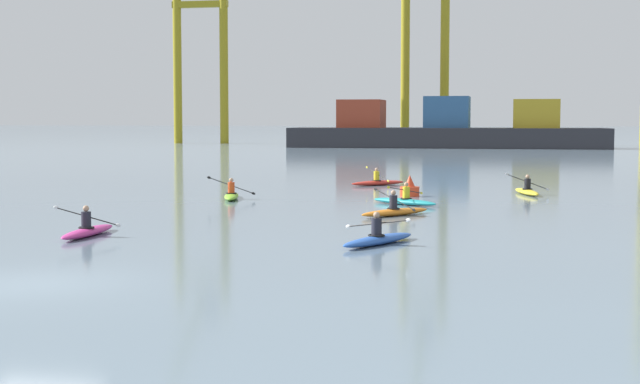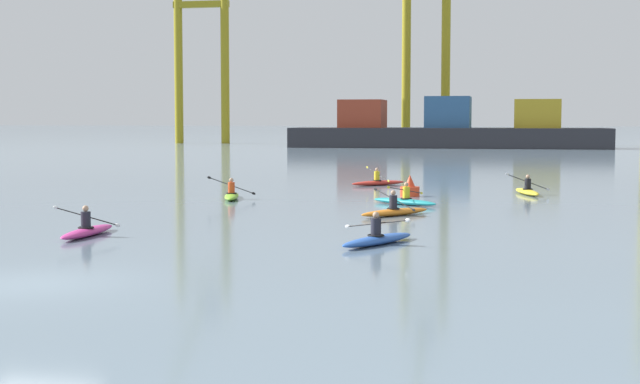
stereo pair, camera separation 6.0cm
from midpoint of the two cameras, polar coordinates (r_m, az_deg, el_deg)
The scene contains 12 objects.
ground_plane at distance 21.59m, azimuth -17.09°, elevation -5.35°, with size 800.00×800.00×0.00m, color slate.
container_barge at distance 116.00m, azimuth 7.78°, elevation 3.73°, with size 38.47×8.24×6.23m.
gantry_crane_west at distance 135.27m, azimuth -7.28°, elevation 9.78°, with size 8.11×18.28×32.38m.
gantry_crane_west_mid at distance 128.52m, azimuth 6.45°, elevation 10.81°, with size 6.53×20.43×37.31m.
channel_buoy at distance 43.67m, azimuth 5.51°, elevation 0.21°, with size 0.90×0.90×1.00m.
kayak_lime at distance 42.21m, azimuth -5.35°, elevation -0.19°, with size 2.13×3.44×1.05m.
kayak_red at distance 50.66m, azimuth 3.59°, elevation 0.60°, with size 2.90×2.75×1.01m.
kayak_teal at distance 39.44m, azimuth 5.20°, elevation -0.52°, with size 3.14×2.43×0.95m.
kayak_blue at distance 27.04m, azimuth 3.58°, elevation -2.83°, with size 2.06×3.32×0.95m.
kayak_orange at distance 35.03m, azimuth 4.61°, elevation -1.15°, with size 2.56×3.05×1.01m.
kayak_yellow at distance 45.55m, azimuth 12.49°, elevation 0.06°, with size 2.12×3.44×1.05m.
kayak_magenta at distance 29.78m, azimuth -13.88°, elevation -2.27°, with size 2.24×3.40×0.95m.
Camera 2 is at (10.33, -18.62, 3.63)m, focal length 52.75 mm.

